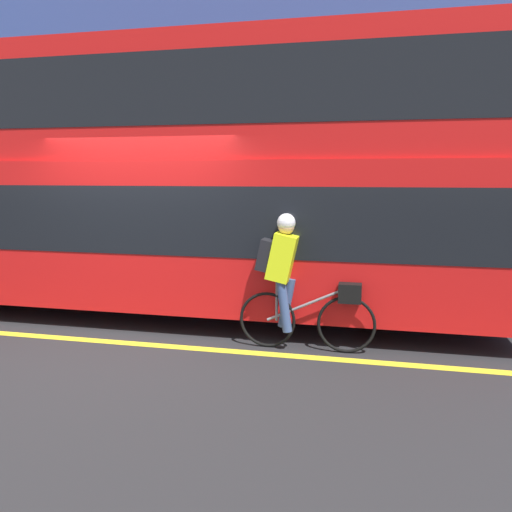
# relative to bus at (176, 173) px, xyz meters

# --- Properties ---
(ground_plane) EXTENTS (80.00, 80.00, 0.00)m
(ground_plane) POSITION_rel_bus_xyz_m (-0.04, -1.51, -2.07)
(ground_plane) COLOR #232326
(road_center_line) EXTENTS (50.00, 0.14, 0.01)m
(road_center_line) POSITION_rel_bus_xyz_m (-0.04, -1.57, -2.06)
(road_center_line) COLOR yellow
(road_center_line) RESTS_ON ground_plane
(sidewalk_curb) EXTENTS (60.00, 1.73, 0.10)m
(sidewalk_curb) POSITION_rel_bus_xyz_m (-0.04, 3.76, -2.02)
(sidewalk_curb) COLOR #A8A399
(sidewalk_curb) RESTS_ON ground_plane
(building_facade) EXTENTS (60.00, 0.30, 6.95)m
(building_facade) POSITION_rel_bus_xyz_m (-0.04, 4.78, 1.41)
(building_facade) COLOR #33478C
(building_facade) RESTS_ON ground_plane
(bus) EXTENTS (9.29, 2.48, 3.74)m
(bus) POSITION_rel_bus_xyz_m (0.00, 0.00, 0.00)
(bus) COLOR black
(bus) RESTS_ON ground_plane
(cyclist_on_bike) EXTENTS (1.60, 0.32, 1.61)m
(cyclist_on_bike) POSITION_rel_bus_xyz_m (1.92, -1.33, -1.20)
(cyclist_on_bike) COLOR black
(cyclist_on_bike) RESTS_ON ground_plane
(street_sign_post) EXTENTS (0.36, 0.09, 2.69)m
(street_sign_post) POSITION_rel_bus_xyz_m (-2.39, 3.67, -0.47)
(street_sign_post) COLOR #59595B
(street_sign_post) RESTS_ON sidewalk_curb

